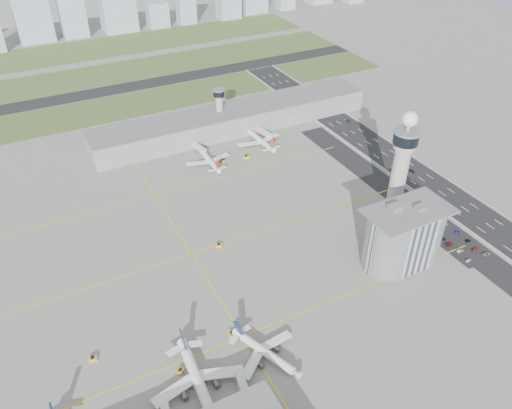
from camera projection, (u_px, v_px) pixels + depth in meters
name	position (u px, v px, depth m)	size (l,w,h in m)	color
ground	(288.00, 265.00, 249.38)	(1000.00, 1000.00, 0.00)	gray
grass_strip_0	(127.00, 106.00, 404.53)	(480.00, 50.00, 0.08)	#425A2A
grass_strip_1	(105.00, 75.00, 458.76)	(480.00, 60.00, 0.08)	#46622E
grass_strip_2	(86.00, 50.00, 516.59)	(480.00, 70.00, 0.08)	#425528
runway	(115.00, 90.00, 431.27)	(480.00, 22.00, 0.10)	black
highway	(457.00, 204.00, 292.40)	(28.00, 500.00, 0.10)	black
barrier_left	(440.00, 209.00, 286.84)	(0.60, 500.00, 1.20)	#9E9E99
barrier_right	(475.00, 197.00, 297.32)	(0.60, 500.00, 1.20)	#9E9E99
landside_road	(438.00, 225.00, 275.82)	(18.00, 260.00, 0.08)	black
parking_lot	(451.00, 238.00, 266.39)	(20.00, 44.00, 0.10)	black
taxiway_line_h_0	(243.00, 336.00, 212.71)	(260.00, 0.60, 0.01)	yellow
taxiway_line_h_1	(191.00, 254.00, 256.09)	(260.00, 0.60, 0.01)	yellow
taxiway_line_h_2	(155.00, 195.00, 299.47)	(260.00, 0.60, 0.01)	yellow
taxiway_line_v	(191.00, 254.00, 256.09)	(0.60, 260.00, 0.01)	yellow
control_tower	(401.00, 163.00, 261.77)	(14.00, 14.00, 64.50)	#ADAAA5
secondary_tower	(220.00, 107.00, 358.13)	(8.60, 8.60, 31.90)	#ADAAA5
admin_building	(404.00, 236.00, 244.05)	(42.00, 24.00, 33.50)	#B2B2B7
terminal_pier	(234.00, 119.00, 366.76)	(210.00, 32.00, 15.80)	gray
airplane_near_b	(199.00, 380.00, 188.14)	(43.92, 37.33, 12.30)	white
airplane_near_c	(267.00, 350.00, 200.90)	(35.36, 30.05, 9.90)	white
airplane_far_a	(208.00, 156.00, 328.23)	(36.71, 31.20, 10.28)	white
airplane_far_b	(259.00, 136.00, 349.77)	(39.57, 33.63, 11.08)	white
jet_bridge_near_2	(248.00, 404.00, 183.78)	(14.00, 3.00, 5.70)	silver
jet_bridge_far_0	(194.00, 146.00, 343.90)	(14.00, 3.00, 5.70)	silver
jet_bridge_far_1	(258.00, 130.00, 362.62)	(14.00, 3.00, 5.70)	silver
tug_0	(93.00, 358.00, 202.42)	(2.27, 3.30, 1.92)	yellow
tug_1	(180.00, 371.00, 197.71)	(2.08, 3.02, 1.76)	gold
tug_2	(231.00, 334.00, 212.97)	(1.96, 2.85, 1.66)	yellow
tug_3	(219.00, 245.00, 260.37)	(2.21, 3.21, 1.87)	#FDB00A
tug_4	(224.00, 160.00, 331.44)	(2.09, 3.04, 1.77)	#FAA020
tug_5	(246.00, 157.00, 334.99)	(2.53, 3.67, 2.14)	#E3C704
car_lot_0	(468.00, 260.00, 251.18)	(1.47, 3.64, 1.24)	silver
car_lot_1	(460.00, 251.00, 257.20)	(1.36, 3.91, 1.29)	gray
car_lot_2	(449.00, 244.00, 261.50)	(1.97, 4.28, 1.19)	maroon
car_lot_3	(443.00, 239.00, 264.75)	(1.55, 3.82, 1.11)	black
car_lot_4	(428.00, 227.00, 273.38)	(1.39, 3.46, 1.18)	navy
car_lot_5	(424.00, 225.00, 274.87)	(1.35, 3.87, 1.27)	#B9BCC4
car_lot_6	(487.00, 254.00, 255.09)	(2.12, 4.60, 1.28)	gray
car_lot_7	(476.00, 250.00, 257.98)	(1.79, 4.41, 1.28)	maroon
car_lot_8	(468.00, 241.00, 264.04)	(1.28, 3.19, 1.09)	black
car_lot_9	(457.00, 233.00, 269.58)	(1.16, 3.32, 1.09)	navy
car_lot_10	(445.00, 224.00, 275.39)	(1.92, 4.16, 1.16)	#B7B6C2
car_lot_11	(432.00, 217.00, 280.58)	(1.54, 3.79, 1.10)	slate
car_hw_1	(412.00, 171.00, 320.89)	(1.37, 3.93, 1.30)	black
car_hw_2	(348.00, 121.00, 380.58)	(2.19, 4.75, 1.32)	navy
car_hw_4	(291.00, 96.00, 419.36)	(1.43, 3.56, 1.21)	gray
skyline_bldg_7	(31.00, 11.00, 525.21)	(35.76, 28.61, 61.22)	#9EADC1
skyline_bldg_9	(116.00, 2.00, 555.23)	(36.96, 29.57, 62.11)	#9EADC1
skyline_bldg_10	(158.00, 15.00, 575.06)	(23.01, 18.41, 27.75)	#9EADC1
skyline_bldg_11	(186.00, 6.00, 584.66)	(20.22, 16.18, 38.97)	#9EADC1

